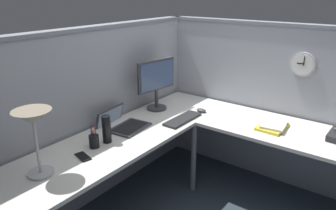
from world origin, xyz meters
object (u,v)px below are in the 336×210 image
(computer_mouse, at_px, (201,110))
(pen_cup, at_px, (94,141))
(monitor, at_px, (156,81))
(cell_phone, at_px, (83,157))
(laptop, at_px, (121,124))
(desk_lamp_dome, at_px, (33,123))
(wall_clock, at_px, (303,65))
(book_stack, at_px, (273,126))
(thermos_flask, at_px, (107,129))
(keyboard, at_px, (183,119))

(computer_mouse, bearing_deg, pen_cup, 166.44)
(monitor, relative_size, cell_phone, 3.47)
(laptop, relative_size, desk_lamp_dome, 0.93)
(pen_cup, distance_m, wall_clock, 1.92)
(laptop, xyz_separation_m, desk_lamp_dome, (-0.87, -0.13, 0.34))
(computer_mouse, relative_size, book_stack, 0.35)
(thermos_flask, bearing_deg, computer_mouse, -14.40)
(keyboard, bearing_deg, laptop, 140.96)
(monitor, height_order, pen_cup, monitor)
(desk_lamp_dome, bearing_deg, computer_mouse, -9.42)
(keyboard, distance_m, thermos_flask, 0.76)
(thermos_flask, xyz_separation_m, book_stack, (1.04, -0.96, -0.09))
(thermos_flask, relative_size, book_stack, 0.74)
(book_stack, bearing_deg, monitor, 101.68)
(cell_phone, bearing_deg, laptop, 30.54)
(book_stack, xyz_separation_m, wall_clock, (0.38, -0.08, 0.48))
(wall_clock, bearing_deg, book_stack, 168.09)
(monitor, height_order, computer_mouse, monitor)
(computer_mouse, height_order, desk_lamp_dome, desk_lamp_dome)
(cell_phone, bearing_deg, wall_clock, -16.75)
(computer_mouse, distance_m, pen_cup, 1.16)
(computer_mouse, distance_m, book_stack, 0.70)
(book_stack, bearing_deg, computer_mouse, 93.19)
(desk_lamp_dome, xyz_separation_m, thermos_flask, (0.58, -0.01, -0.25))
(monitor, relative_size, keyboard, 1.16)
(pen_cup, relative_size, wall_clock, 0.82)
(monitor, xyz_separation_m, book_stack, (0.23, -1.10, -0.27))
(desk_lamp_dome, bearing_deg, monitor, 5.89)
(cell_phone, bearing_deg, computer_mouse, 3.93)
(thermos_flask, bearing_deg, book_stack, -42.51)
(book_stack, bearing_deg, desk_lamp_dome, 149.40)
(laptop, bearing_deg, keyboard, -39.79)
(monitor, height_order, laptop, monitor)
(desk_lamp_dome, height_order, wall_clock, wall_clock)
(pen_cup, distance_m, book_stack, 1.51)
(wall_clock, bearing_deg, monitor, 117.30)
(computer_mouse, relative_size, cell_phone, 0.72)
(laptop, distance_m, pen_cup, 0.43)
(laptop, bearing_deg, desk_lamp_dome, -171.71)
(monitor, height_order, wall_clock, wall_clock)
(monitor, xyz_separation_m, desk_lamp_dome, (-1.40, -0.14, 0.07))
(desk_lamp_dome, bearing_deg, wall_clock, -27.42)
(laptop, xyz_separation_m, keyboard, (0.43, -0.36, -0.01))
(keyboard, height_order, thermos_flask, thermos_flask)
(keyboard, bearing_deg, thermos_flask, 163.14)
(laptop, bearing_deg, computer_mouse, -28.57)
(wall_clock, bearing_deg, thermos_flask, 143.99)
(laptop, relative_size, wall_clock, 1.88)
(pen_cup, bearing_deg, laptop, 16.21)
(pen_cup, xyz_separation_m, book_stack, (1.16, -0.97, -0.03))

